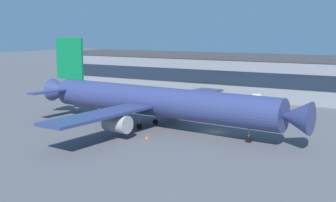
% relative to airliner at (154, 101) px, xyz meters
% --- Properties ---
extents(ground_plane, '(600.00, 600.00, 0.00)m').
position_rel_airliner_xyz_m(ground_plane, '(12.00, 2.66, -5.42)').
color(ground_plane, '#56565B').
extents(terminal_building, '(147.95, 19.55, 12.37)m').
position_rel_airliner_xyz_m(terminal_building, '(12.00, 51.41, 0.79)').
color(terminal_building, gray).
rests_on(terminal_building, ground_plane).
extents(airliner, '(61.68, 52.74, 17.81)m').
position_rel_airliner_xyz_m(airliner, '(0.00, 0.00, 0.00)').
color(airliner, navy).
rests_on(airliner, ground_plane).
extents(follow_me_car, '(4.57, 2.38, 1.85)m').
position_rel_airliner_xyz_m(follow_me_car, '(-24.05, 35.45, -4.33)').
color(follow_me_car, black).
rests_on(follow_me_car, ground_plane).
extents(baggage_tug, '(3.72, 2.30, 1.85)m').
position_rel_airliner_xyz_m(baggage_tug, '(-11.35, 37.49, -4.33)').
color(baggage_tug, red).
rests_on(baggage_tug, ground_plane).
extents(crew_van, '(4.02, 5.65, 2.55)m').
position_rel_airliner_xyz_m(crew_van, '(8.40, 37.55, -3.96)').
color(crew_van, white).
rests_on(crew_van, ground_plane).
extents(pushback_tractor, '(5.32, 3.78, 1.75)m').
position_rel_airliner_xyz_m(pushback_tractor, '(-0.37, 34.74, -4.37)').
color(pushback_tractor, yellow).
rests_on(pushback_tractor, ground_plane).
extents(traffic_cone_0, '(0.54, 0.54, 0.67)m').
position_rel_airliner_xyz_m(traffic_cone_0, '(3.68, -8.41, -5.08)').
color(traffic_cone_0, '#F2590C').
rests_on(traffic_cone_0, ground_plane).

